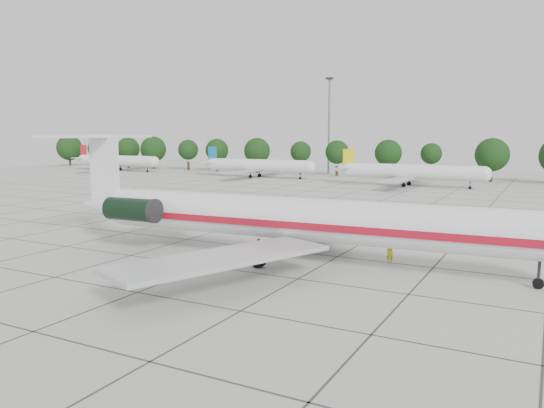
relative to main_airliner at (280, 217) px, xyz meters
The scene contains 9 objects.
ground 6.77m from the main_airliner, 139.65° to the left, with size 260.00×260.00×0.00m, color #BABAB2.
apron_joints 19.52m from the main_airliner, 103.04° to the left, with size 170.00×170.00×0.02m, color #383838.
main_airliner is the anchor object (origin of this frame).
ground_crew 9.39m from the main_airliner, 22.92° to the left, with size 0.56×0.37×1.53m, color #BCAD0B.
bg_airliner_a 119.31m from the main_airliner, 140.45° to the left, with size 28.24×27.20×7.40m.
bg_airliner_b 86.28m from the main_airliner, 120.76° to the left, with size 28.24×27.20×7.40m.
bg_airliner_c 69.20m from the main_airliner, 94.78° to the left, with size 28.24×27.20×7.40m.
tree_line 90.14m from the main_airliner, 100.23° to the left, with size 249.86×8.44×10.22m.
floodlight_mast 102.20m from the main_airliner, 109.74° to the left, with size 1.60×1.60×25.45m.
Camera 1 is at (23.88, -41.87, 10.38)m, focal length 35.00 mm.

